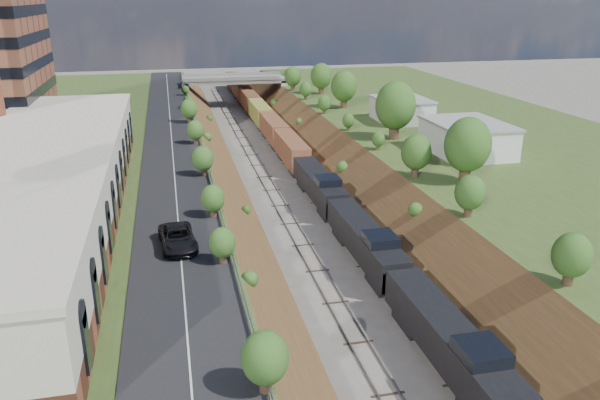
# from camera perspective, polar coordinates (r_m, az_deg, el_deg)

# --- Properties ---
(platform_left) EXTENTS (44.00, 180.00, 5.00)m
(platform_left) POSITION_cam_1_polar(r_m,az_deg,el_deg) (83.49, -24.24, 1.72)
(platform_left) COLOR #3B4E20
(platform_left) RESTS_ON ground
(platform_right) EXTENTS (44.00, 180.00, 5.00)m
(platform_right) POSITION_cam_1_polar(r_m,az_deg,el_deg) (95.02, 18.53, 4.43)
(platform_right) COLOR #3B4E20
(platform_right) RESTS_ON ground
(embankment_left) EXTENTS (10.00, 180.00, 10.00)m
(embankment_left) POSITION_cam_1_polar(r_m,az_deg,el_deg) (82.52, -8.93, 1.22)
(embankment_left) COLOR brown
(embankment_left) RESTS_ON ground
(embankment_right) EXTENTS (10.00, 180.00, 10.00)m
(embankment_right) POSITION_cam_1_polar(r_m,az_deg,el_deg) (86.58, 5.74, 2.23)
(embankment_right) COLOR brown
(embankment_right) RESTS_ON ground
(rail_left_track) EXTENTS (1.58, 180.00, 0.18)m
(rail_left_track) POSITION_cam_1_polar(r_m,az_deg,el_deg) (83.39, -3.18, 1.69)
(rail_left_track) COLOR gray
(rail_left_track) RESTS_ON ground
(rail_right_track) EXTENTS (1.58, 180.00, 0.18)m
(rail_right_track) POSITION_cam_1_polar(r_m,az_deg,el_deg) (84.35, 0.31, 1.93)
(rail_right_track) COLOR gray
(rail_right_track) RESTS_ON ground
(road) EXTENTS (8.00, 180.00, 0.10)m
(road) POSITION_cam_1_polar(r_m,az_deg,el_deg) (80.98, -12.30, 4.38)
(road) COLOR black
(road) RESTS_ON platform_left
(guardrail) EXTENTS (0.10, 171.00, 0.70)m
(guardrail) POSITION_cam_1_polar(r_m,az_deg,el_deg) (80.77, -9.41, 4.90)
(guardrail) COLOR #99999E
(guardrail) RESTS_ON platform_left
(commercial_building) EXTENTS (14.30, 62.30, 7.00)m
(commercial_building) POSITION_cam_1_polar(r_m,az_deg,el_deg) (60.15, -24.08, 1.33)
(commercial_building) COLOR brown
(commercial_building) RESTS_ON platform_left
(overpass) EXTENTS (24.50, 8.30, 7.40)m
(overpass) POSITION_cam_1_polar(r_m,az_deg,el_deg) (142.72, -6.46, 11.03)
(overpass) COLOR gray
(overpass) RESTS_ON ground
(white_building_near) EXTENTS (9.00, 12.00, 4.00)m
(white_building_near) POSITION_cam_1_polar(r_m,az_deg,el_deg) (82.58, 15.97, 5.76)
(white_building_near) COLOR silver
(white_building_near) RESTS_ON platform_right
(white_building_far) EXTENTS (8.00, 10.00, 3.60)m
(white_building_far) POSITION_cam_1_polar(r_m,az_deg,el_deg) (101.83, 9.87, 8.59)
(white_building_far) COLOR silver
(white_building_far) RESTS_ON platform_right
(tree_right_large) EXTENTS (5.25, 5.25, 7.61)m
(tree_right_large) POSITION_cam_1_polar(r_m,az_deg,el_deg) (68.75, 16.03, 5.15)
(tree_right_large) COLOR #473323
(tree_right_large) RESTS_ON platform_right
(tree_left_crest) EXTENTS (2.45, 2.45, 3.55)m
(tree_left_crest) POSITION_cam_1_polar(r_m,az_deg,el_deg) (42.72, -6.45, -6.23)
(tree_left_crest) COLOR #473323
(tree_left_crest) RESTS_ON platform_left
(freight_train) EXTENTS (2.91, 148.78, 4.55)m
(freight_train) POSITION_cam_1_polar(r_m,az_deg,el_deg) (105.22, -2.50, 6.82)
(freight_train) COLOR black
(freight_train) RESTS_ON ground
(suv) EXTENTS (3.42, 6.44, 1.73)m
(suv) POSITION_cam_1_polar(r_m,az_deg,el_deg) (50.68, -11.84, -3.63)
(suv) COLOR black
(suv) RESTS_ON road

